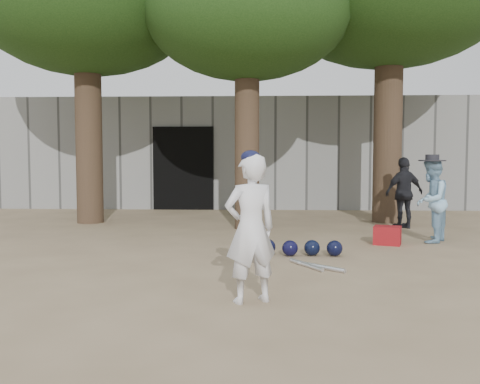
{
  "coord_description": "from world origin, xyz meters",
  "views": [
    {
      "loc": [
        0.91,
        -6.29,
        1.46
      ],
      "look_at": [
        0.6,
        1.0,
        0.95
      ],
      "focal_mm": 40.0,
      "sensor_mm": 36.0,
      "label": 1
    }
  ],
  "objects_px": {
    "spectator_blue": "(431,201)",
    "red_bag": "(387,235)",
    "boy_player": "(251,229)",
    "spectator_dark": "(404,193)"
  },
  "relations": [
    {
      "from": "spectator_blue",
      "to": "red_bag",
      "type": "xyz_separation_m",
      "value": [
        -0.77,
        -0.26,
        -0.55
      ]
    },
    {
      "from": "boy_player",
      "to": "spectator_blue",
      "type": "bearing_deg",
      "value": -152.0
    },
    {
      "from": "spectator_blue",
      "to": "red_bag",
      "type": "height_order",
      "value": "spectator_blue"
    },
    {
      "from": "boy_player",
      "to": "red_bag",
      "type": "bearing_deg",
      "value": -145.7
    },
    {
      "from": "boy_player",
      "to": "red_bag",
      "type": "relative_size",
      "value": 3.49
    },
    {
      "from": "spectator_dark",
      "to": "red_bag",
      "type": "distance_m",
      "value": 2.16
    },
    {
      "from": "red_bag",
      "to": "spectator_dark",
      "type": "bearing_deg",
      "value": 68.48
    },
    {
      "from": "spectator_blue",
      "to": "red_bag",
      "type": "distance_m",
      "value": 0.98
    },
    {
      "from": "boy_player",
      "to": "spectator_dark",
      "type": "bearing_deg",
      "value": -142.34
    },
    {
      "from": "red_bag",
      "to": "boy_player",
      "type": "bearing_deg",
      "value": -121.53
    }
  ]
}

